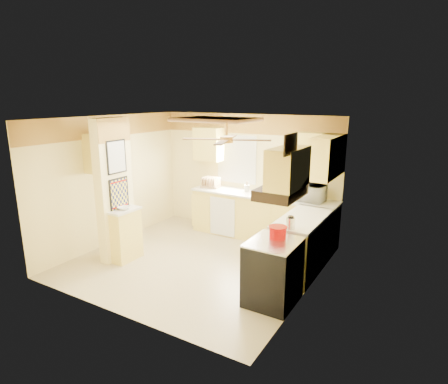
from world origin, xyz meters
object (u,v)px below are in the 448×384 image
Objects in this scene: stove at (273,272)px; microwave at (309,193)px; dutch_oven at (278,232)px; bowl at (124,208)px; kettle at (291,223)px.

microwave reaches higher than stove.
microwave is 2.21× the size of dutch_oven.
stove is 2.85m from bowl.
microwave is 2.80× the size of kettle.
dutch_oven is (-0.01, 0.14, 0.54)m from stove.
bowl is at bearing -169.71° from kettle.
kettle reaches higher than bowl.
stove is 4.49× the size of kettle.
bowl is at bearing -176.98° from dutch_oven.
dutch_oven is 1.27× the size of kettle.
dutch_oven is at bearing 102.56° from microwave.
dutch_oven is at bearing 3.02° from bowl.
stove is at bearing -94.67° from kettle.
stove is at bearing -87.91° from dutch_oven.
kettle reaches higher than stove.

